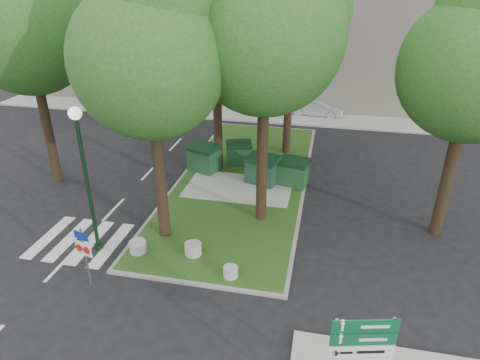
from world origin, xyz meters
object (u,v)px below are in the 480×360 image
(dumpster_b, at_px, (239,153))
(bollard_right, at_px, (231,272))
(bollard_left, at_px, (138,246))
(bollard_mid, at_px, (193,249))
(litter_bin, at_px, (276,169))
(tree_street_right, at_px, (479,55))
(car_silver, at_px, (316,107))
(tree_street_left, at_px, (27,19))
(tree_median_near_left, at_px, (151,45))
(street_lamp, at_px, (84,165))
(directional_sign, at_px, (360,352))
(dumpster_c, at_px, (262,170))
(car_white, at_px, (160,112))
(traffic_sign_pole, at_px, (84,249))
(dumpster_d, at_px, (293,172))
(dumpster_a, at_px, (204,158))
(tree_median_near_right, at_px, (269,19))
(tree_median_mid, at_px, (218,31))

(dumpster_b, xyz_separation_m, bollard_right, (1.72, -9.29, -0.42))
(bollard_left, relative_size, bollard_mid, 1.00)
(bollard_right, relative_size, litter_bin, 0.64)
(tree_street_right, relative_size, bollard_mid, 16.41)
(car_silver, bearing_deg, tree_street_left, 142.67)
(tree_median_near_left, distance_m, street_lamp, 4.66)
(tree_street_right, height_order, street_lamp, tree_street_right)
(dumpster_b, bearing_deg, directional_sign, -84.57)
(bollard_right, bearing_deg, dumpster_c, 90.91)
(dumpster_c, height_order, car_white, dumpster_c)
(dumpster_c, relative_size, street_lamp, 0.32)
(street_lamp, distance_m, directional_sign, 10.54)
(bollard_left, relative_size, directional_sign, 0.21)
(dumpster_c, xyz_separation_m, traffic_sign_pole, (-4.42, -8.56, 0.63))
(car_white, bearing_deg, tree_street_right, -117.15)
(dumpster_c, xyz_separation_m, dumpster_d, (1.49, 0.16, -0.04))
(tree_median_near_left, xyz_separation_m, bollard_left, (-0.63, -1.40, -6.98))
(bollard_mid, xyz_separation_m, traffic_sign_pole, (-2.90, -2.21, 1.09))
(tree_street_right, relative_size, car_white, 2.53)
(dumpster_a, bearing_deg, tree_street_right, 2.98)
(street_lamp, bearing_deg, dumpster_c, 51.91)
(bollard_right, relative_size, street_lamp, 0.09)
(dumpster_b, distance_m, dumpster_d, 3.59)
(tree_median_near_right, bearing_deg, litter_bin, 90.38)
(tree_median_mid, relative_size, car_silver, 2.58)
(tree_street_right, height_order, traffic_sign_pole, tree_street_right)
(bollard_mid, xyz_separation_m, car_silver, (3.50, 18.05, 0.30))
(dumpster_a, xyz_separation_m, bollard_mid, (1.69, -7.13, -0.46))
(bollard_right, relative_size, bollard_mid, 0.83)
(dumpster_b, xyz_separation_m, street_lamp, (-3.59, -8.61, 2.77))
(tree_street_left, distance_m, car_white, 12.20)
(litter_bin, bearing_deg, bollard_left, -118.73)
(dumpster_c, xyz_separation_m, bollard_mid, (-1.51, -6.35, -0.46))
(bollard_mid, xyz_separation_m, litter_bin, (2.06, 7.19, 0.18))
(tree_street_right, xyz_separation_m, dumpster_b, (-9.17, 4.73, -6.26))
(dumpster_c, xyz_separation_m, car_white, (-8.50, 8.17, -0.12))
(tree_median_mid, height_order, car_silver, tree_median_mid)
(litter_bin, bearing_deg, directional_sign, -74.27)
(tree_median_near_left, distance_m, dumpster_a, 8.87)
(tree_median_mid, height_order, bollard_right, tree_median_mid)
(car_silver, bearing_deg, street_lamp, 162.84)
(dumpster_c, bearing_deg, street_lamp, -109.52)
(tree_street_left, bearing_deg, car_white, 81.82)
(tree_median_near_right, relative_size, bollard_left, 18.71)
(dumpster_c, distance_m, bollard_left, 7.54)
(dumpster_a, bearing_deg, dumpster_c, 7.35)
(tree_median_near_left, xyz_separation_m, tree_street_right, (10.50, 2.50, -0.33))
(tree_median_mid, bearing_deg, dumpster_c, -27.47)
(street_lamp, bearing_deg, traffic_sign_pole, -68.30)
(dumpster_d, relative_size, bollard_left, 2.62)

